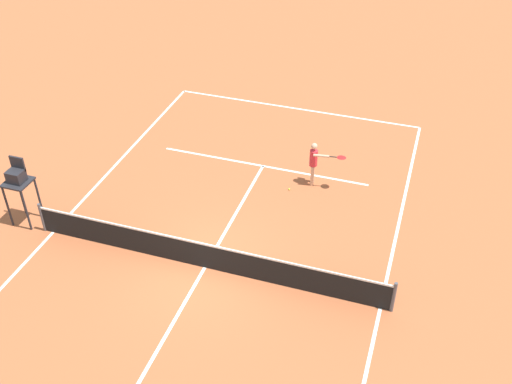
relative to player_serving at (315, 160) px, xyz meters
The scene contains 6 objects.
ground_plane 5.76m from the player_serving, 68.56° to the left, with size 60.00×60.00×0.00m, color #AD5933.
court_lines 5.76m from the player_serving, 68.56° to the left, with size 10.72×21.18×0.01m.
tennis_net 5.69m from the player_serving, 68.56° to the left, with size 11.32×0.10×1.07m.
player_serving is the anchor object (origin of this frame).
tennis_ball 1.37m from the player_serving, 41.93° to the left, with size 0.07×0.07×0.07m, color #CCE033.
umpire_chair 9.88m from the player_serving, 30.58° to the left, with size 0.80×0.80×2.41m.
Camera 1 is at (-5.67, 12.28, 12.71)m, focal length 42.53 mm.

